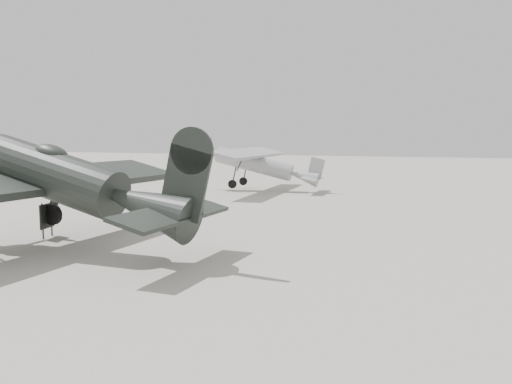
{
  "coord_description": "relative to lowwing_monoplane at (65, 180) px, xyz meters",
  "views": [
    {
      "loc": [
        8.76,
        -15.7,
        3.65
      ],
      "look_at": [
        1.41,
        2.31,
        1.5
      ],
      "focal_mm": 35.0,
      "sensor_mm": 36.0,
      "label": 1
    }
  ],
  "objects": [
    {
      "name": "ground",
      "position": [
        2.75,
        3.49,
        -2.3
      ],
      "size": [
        160.0,
        160.0,
        0.0
      ],
      "primitive_type": "plane",
      "color": "gray",
      "rests_on": "ground"
    },
    {
      "name": "lowwing_monoplane",
      "position": [
        0.0,
        0.0,
        0.0
      ],
      "size": [
        9.63,
        13.34,
        4.34
      ],
      "rotation": [
        0.0,
        0.24,
        -0.01
      ],
      "color": "black",
      "rests_on": "ground"
    },
    {
      "name": "highwing_monoplane",
      "position": [
        -1.14,
        19.22,
        -0.26
      ],
      "size": [
        8.15,
        11.47,
        3.25
      ],
      "rotation": [
        0.0,
        0.23,
        0.09
      ],
      "color": "gray",
      "rests_on": "ground"
    },
    {
      "name": "sign_board",
      "position": [
        -2.3,
        1.49,
        -1.52
      ],
      "size": [
        0.29,
        0.88,
        1.3
      ],
      "rotation": [
        0.0,
        0.0,
        0.27
      ],
      "color": "#333333",
      "rests_on": "ground"
    }
  ]
}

